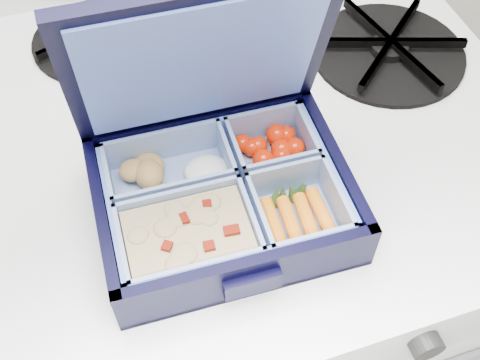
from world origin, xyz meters
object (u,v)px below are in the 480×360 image
object	(u,v)px
bento_box	(223,198)
fork	(261,111)
stove	(247,287)
burner_grate	(390,46)

from	to	relation	value
bento_box	fork	xyz separation A→B (m)	(0.08, 0.12, -0.03)
stove	bento_box	distance (m)	0.53
stove	fork	xyz separation A→B (m)	(0.01, -0.02, 0.48)
bento_box	burner_grate	distance (m)	0.32
stove	bento_box	bearing A→B (deg)	-118.43
bento_box	stove	bearing A→B (deg)	63.51
bento_box	fork	distance (m)	0.15
bento_box	fork	bearing A→B (deg)	57.54
burner_grate	fork	distance (m)	0.19
bento_box	burner_grate	bearing A→B (deg)	33.84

